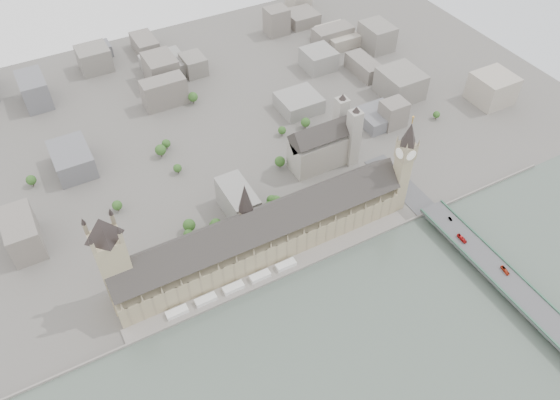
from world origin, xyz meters
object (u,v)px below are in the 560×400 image
victoria_tower (112,259)px  car_silver (450,219)px  westminster_abbey (324,144)px  elizabeth_tower (404,161)px  red_bus_north (462,238)px  red_bus_south (505,270)px  palace_of_westminster (261,234)px  westminster_bridge (484,262)px

victoria_tower → car_silver: size_ratio=21.10×
victoria_tower → westminster_abbey: size_ratio=1.47×
elizabeth_tower → victoria_tower: size_ratio=1.07×
westminster_abbey → red_bus_north: size_ratio=6.26×
car_silver → westminster_abbey: bearing=122.1°
red_bus_north → elizabeth_tower: bearing=108.6°
westminster_abbey → red_bus_south: 208.02m
elizabeth_tower → westminster_abbey: bearing=107.3°
palace_of_westminster → westminster_bridge: 195.05m
red_bus_south → victoria_tower: bearing=164.7°
westminster_bridge → red_bus_south: size_ratio=33.57×
elizabeth_tower → red_bus_south: 125.48m
palace_of_westminster → red_bus_north: size_ratio=24.40×
palace_of_westminster → car_silver: (165.69, -56.94, -11.67)m
victoria_tower → westminster_bridge: bearing=-21.8°
red_bus_north → westminster_abbey: bearing=109.2°
red_bus_north → red_bus_south: bearing=-77.4°
palace_of_westminster → red_bus_south: (166.11, -124.81, -11.11)m
elizabeth_tower → red_bus_south: size_ratio=11.10×
red_bus_south → car_silver: 67.88m
westminster_abbey → car_silver: bearing=-67.5°
elizabeth_tower → red_bus_north: 85.43m
elizabeth_tower → westminster_bridge: (24.00, -95.50, -52.96)m
westminster_bridge → car_silver: car_silver is taller
red_bus_south → car_silver: bearing=99.5°
palace_of_westminster → westminster_abbey: (110.92, 75.30, 2.38)m
westminster_abbey → victoria_tower: bearing=-163.5°
victoria_tower → red_bus_north: victoria_tower is taller
westminster_bridge → red_bus_north: red_bus_north is taller
victoria_tower → elizabeth_tower: bearing=-4.0°
victoria_tower → westminster_bridge: victoria_tower is taller
westminster_bridge → red_bus_north: bearing=98.3°
westminster_abbey → car_silver: westminster_abbey is taller
westminster_bridge → car_silver: (3.69, 50.26, 5.91)m
elizabeth_tower → red_bus_north: elizabeth_tower is taller
palace_of_westminster → elizabeth_tower: elizabeth_tower is taller
palace_of_westminster → westminster_bridge: bearing=-33.5°
westminster_bridge → car_silver: 50.74m
victoria_tower → red_bus_south: 319.53m
elizabeth_tower → red_bus_north: (20.12, -68.90, -46.32)m
westminster_bridge → car_silver: bearing=85.8°
palace_of_westminster → westminster_abbey: bearing=34.2°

